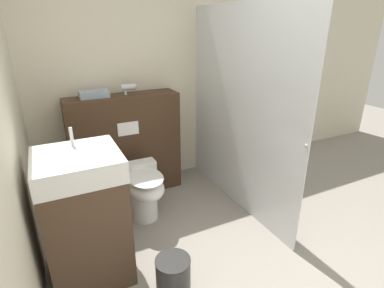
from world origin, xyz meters
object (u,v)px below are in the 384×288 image
object	(u,v)px
sink_vanity	(86,217)
hair_drier	(129,87)
toilet	(144,190)
waste_bin	(173,277)

from	to	relation	value
sink_vanity	hair_drier	bearing A→B (deg)	58.58
sink_vanity	hair_drier	size ratio (longest dim) A/B	6.23
toilet	waste_bin	size ratio (longest dim) A/B	1.91
waste_bin	sink_vanity	bearing A→B (deg)	136.51
hair_drier	waste_bin	size ratio (longest dim) A/B	0.62
toilet	sink_vanity	size ratio (longest dim) A/B	0.49
hair_drier	toilet	bearing A→B (deg)	-98.18
hair_drier	sink_vanity	bearing A→B (deg)	-121.42
toilet	hair_drier	world-z (taller)	hair_drier
toilet	sink_vanity	distance (m)	0.80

